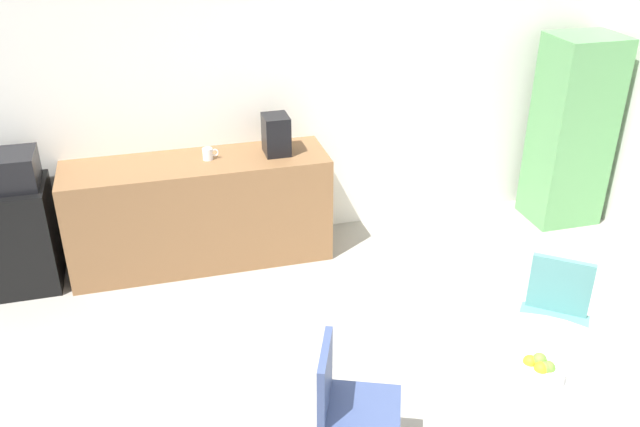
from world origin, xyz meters
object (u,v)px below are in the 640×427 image
at_px(mini_fridge, 19,236).
at_px(locker_cabinet, 572,131).
at_px(mug_white, 208,154).
at_px(coffee_maker, 276,135).
at_px(round_table, 537,400).
at_px(fruit_bowl, 539,370).
at_px(chair_navy, 342,397).
at_px(chair_teal, 556,309).
at_px(microwave, 3,171).

height_order(mini_fridge, locker_cabinet, locker_cabinet).
distance_m(mug_white, coffee_maker, 0.56).
distance_m(mini_fridge, coffee_maker, 2.16).
bearing_deg(locker_cabinet, coffee_maker, 177.86).
xyz_separation_m(round_table, fruit_bowl, (-0.01, 0.02, 0.18)).
distance_m(chair_navy, mug_white, 2.53).
xyz_separation_m(fruit_bowl, mug_white, (-1.28, 2.82, 0.16)).
height_order(mini_fridge, coffee_maker, coffee_maker).
xyz_separation_m(chair_teal, coffee_maker, (-1.34, 2.06, 0.54)).
xyz_separation_m(mini_fridge, chair_navy, (1.88, -2.46, 0.10)).
height_order(round_table, fruit_bowl, fruit_bowl).
distance_m(fruit_bowl, mug_white, 3.10).
bearing_deg(chair_teal, locker_cabinet, 55.59).
distance_m(microwave, mug_white, 1.51).
xyz_separation_m(mini_fridge, microwave, (0.00, 0.00, 0.56)).
bearing_deg(coffee_maker, mug_white, 178.69).
bearing_deg(round_table, chair_navy, 157.84).
height_order(fruit_bowl, coffee_maker, coffee_maker).
xyz_separation_m(round_table, mug_white, (-1.28, 2.84, 0.34)).
bearing_deg(microwave, chair_navy, -52.54).
relative_size(chair_navy, mug_white, 6.43).
relative_size(mini_fridge, chair_teal, 1.02).
xyz_separation_m(round_table, chair_teal, (0.61, 0.77, -0.09)).
bearing_deg(chair_teal, mug_white, 132.44).
bearing_deg(mini_fridge, locker_cabinet, -1.21).
relative_size(chair_teal, fruit_bowl, 3.35).
height_order(fruit_bowl, mug_white, mug_white).
distance_m(round_table, mug_white, 3.14).
relative_size(round_table, mug_white, 8.76).
bearing_deg(round_table, fruit_bowl, 113.19).
bearing_deg(locker_cabinet, mini_fridge, 178.79).
bearing_deg(fruit_bowl, coffee_maker, 104.43).
distance_m(mini_fridge, locker_cabinet, 4.76).
xyz_separation_m(round_table, coffee_maker, (-0.73, 2.83, 0.45)).
bearing_deg(chair_navy, microwave, 127.46).
height_order(mini_fridge, microwave, microwave).
xyz_separation_m(mini_fridge, fruit_bowl, (2.79, -2.81, 0.36)).
bearing_deg(fruit_bowl, chair_navy, 158.74).
bearing_deg(chair_teal, coffee_maker, 123.08).
bearing_deg(locker_cabinet, chair_teal, -124.41).
bearing_deg(round_table, mug_white, 114.31).
relative_size(chair_teal, mug_white, 6.43).
bearing_deg(microwave, fruit_bowl, -45.24).
relative_size(microwave, locker_cabinet, 0.28).
height_order(chair_navy, fruit_bowl, fruit_bowl).
bearing_deg(mug_white, coffee_maker, -1.31).
bearing_deg(microwave, locker_cabinet, -1.21).
distance_m(chair_navy, fruit_bowl, 1.00).
bearing_deg(round_table, chair_teal, 51.79).
bearing_deg(mug_white, chair_navy, -81.41).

